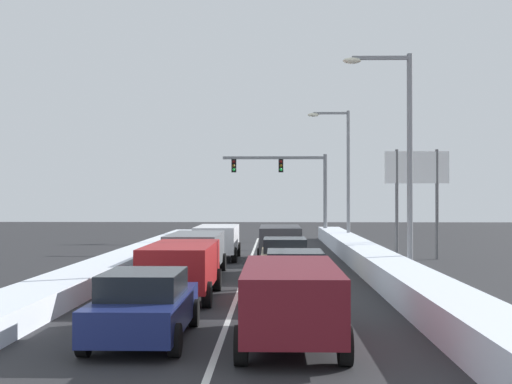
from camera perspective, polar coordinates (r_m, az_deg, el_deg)
The scene contains 16 objects.
ground_plane at distance 24.00m, azimuth -1.28°, elevation -7.87°, with size 120.00×120.00×0.00m, color #28282B.
lane_stripe_between_right_lane_and_center_lane at distance 28.12m, azimuth -0.87°, elevation -6.77°, with size 0.14×45.73×0.01m, color silver.
snow_bank_right_shoulder at distance 28.36m, azimuth 9.95°, elevation -5.83°, with size 1.54×45.73×0.88m, color silver.
snow_bank_left_shoulder at distance 28.79m, azimuth -11.53°, elevation -5.96°, with size 1.76×45.73×0.66m, color silver.
suv_maroon_right_lane_nearest at distance 14.30m, azimuth 2.94°, elevation -8.84°, with size 2.16×4.90×1.67m.
sedan_silver_right_lane_second at distance 20.30m, azimuth 3.30°, elevation -7.06°, with size 2.00×4.50×1.51m.
sedan_tan_right_lane_third at distance 26.51m, azimuth 2.44°, elevation -5.50°, with size 2.00×4.50×1.51m.
suv_charcoal_right_lane_fourth at distance 33.12m, azimuth 2.05°, elevation -4.05°, with size 2.16×4.90×1.67m.
sedan_navy_center_lane_nearest at distance 15.01m, azimuth -9.42°, elevation -9.41°, with size 2.00×4.50×1.51m.
suv_red_center_lane_second at distance 20.88m, azimuth -6.33°, elevation -6.18°, with size 2.16×4.90×1.67m.
suv_gray_center_lane_third at distance 26.88m, azimuth -5.14°, elevation -4.89°, with size 2.16×4.90×1.67m.
suv_white_center_lane_fourth at distance 33.76m, azimuth -3.30°, elevation -3.98°, with size 2.16×4.90×1.67m.
traffic_light_gantry at distance 48.74m, azimuth 3.14°, elevation 1.20°, with size 7.54×0.47×6.20m.
street_lamp_right_near at distance 26.38m, azimuth 12.12°, elevation 3.92°, with size 2.66×0.36×8.58m.
street_lamp_right_mid at distance 42.75m, azimuth 7.34°, elevation 2.22°, with size 2.66×0.36×8.54m.
roadside_sign_right at distance 34.72m, azimuth 13.42°, elevation 1.08°, with size 3.20×0.16×5.50m.
Camera 1 is at (1.13, -7.14, 3.11)m, focal length 47.38 mm.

